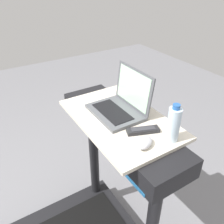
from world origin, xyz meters
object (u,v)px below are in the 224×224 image
Objects in this scene: laptop at (121,104)px; tv_remote at (143,130)px; water_bottle at (174,124)px; computer_mouse at (145,143)px.

laptop is 1.82× the size of tv_remote.
tv_remote is at bearing -145.76° from water_bottle.
laptop is 0.22m from tv_remote.
water_bottle is at bearing 49.51° from computer_mouse.
computer_mouse is at bearing -16.22° from laptop.
laptop is at bearing -169.00° from water_bottle.
water_bottle is (0.03, 0.13, 0.07)m from computer_mouse.
water_bottle reaches higher than computer_mouse.
laptop is 3.02× the size of computer_mouse.
tv_remote is at bearing -6.72° from laptop.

